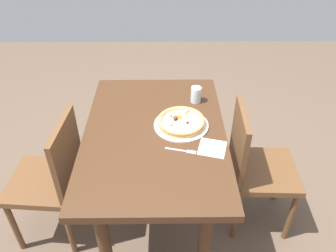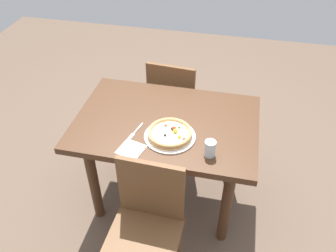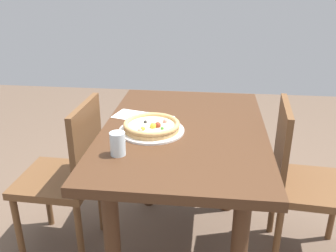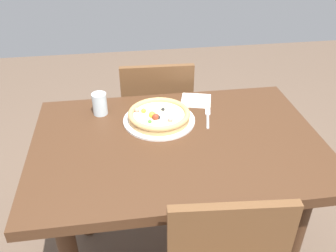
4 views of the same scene
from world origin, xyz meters
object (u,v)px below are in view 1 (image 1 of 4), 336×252
Objects in this scene: chair_near at (53,177)px; fork at (183,151)px; chair_far at (255,165)px; drinking_glass at (196,95)px; napkin at (212,148)px; plate at (181,125)px; dining_table at (155,148)px; pizza at (181,121)px.

fork is (0.10, 0.77, 0.29)m from chair_near.
chair_far is 8.77× the size of drinking_glass.
chair_near is 0.97m from napkin.
chair_far reaches higher than plate.
fork is (0.22, 0.00, -0.00)m from plate.
napkin reaches higher than dining_table.
dining_table is at bearing -39.28° from drinking_glass.
chair_near reaches higher than dining_table.
napkin is at bearing -59.92° from chair_far.
drinking_glass reaches higher than dining_table.
chair_near reaches higher than fork.
napkin is (0.07, 0.92, 0.29)m from chair_near.
chair_near reaches higher than pizza.
chair_far is 0.54m from plate.
plate is 2.24× the size of napkin.
drinking_glass is (-0.38, 0.87, 0.33)m from chair_near.
pizza reaches higher than napkin.
dining_table is 0.36m from napkin.
napkin is at bearing 38.32° from plate.
drinking_glass is (-0.29, -0.36, 0.33)m from chair_far.
chair_far is at bearing 50.85° from drinking_glass.
drinking_glass is at bearing 157.88° from pizza.
dining_table is 11.68× the size of drinking_glass.
drinking_glass is 0.46m from napkin.
chair_near is at bearing -83.70° from dining_table.
chair_far is (-0.09, 1.22, 0.00)m from chair_near.
drinking_glass is at bearing 158.02° from plate.
plate is at bearing -21.98° from drinking_glass.
drinking_glass is (-0.31, 0.25, 0.17)m from dining_table.
chair_near is 6.29× the size of napkin.
drinking_glass reaches higher than plate.
chair_near is 0.83m from pizza.
pizza reaches higher than fork.
chair_far is 6.29× the size of napkin.
chair_near is at bearing -66.42° from drinking_glass.
napkin is (0.16, -0.30, 0.29)m from chair_far.
dining_table is 0.21m from plate.
pizza reaches higher than dining_table.
fork is at bearing 43.27° from dining_table.
chair_far reaches higher than dining_table.
drinking_glass is 0.72× the size of napkin.
chair_near and chair_far have the same top height.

